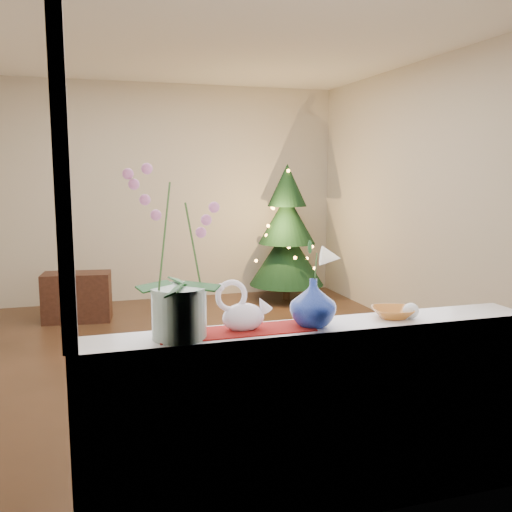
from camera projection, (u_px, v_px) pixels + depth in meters
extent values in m
plane|color=#342215|center=(207.00, 357.00, 5.02)|extent=(5.00, 5.00, 0.00)
cube|color=beige|center=(163.00, 193.00, 7.18)|extent=(4.50, 0.10, 2.70)
cube|color=beige|center=(328.00, 236.00, 2.46)|extent=(4.50, 0.10, 2.70)
cube|color=beige|center=(435.00, 200.00, 5.48)|extent=(0.10, 5.00, 2.70)
plane|color=white|center=(203.00, 37.00, 4.62)|extent=(5.00, 5.00, 0.00)
cube|color=white|center=(321.00, 431.00, 2.63)|extent=(2.20, 0.08, 0.88)
cube|color=white|center=(315.00, 329.00, 2.65)|extent=(2.20, 0.26, 0.04)
cube|color=maroon|center=(236.00, 331.00, 2.53)|extent=(0.70, 0.20, 0.01)
imported|color=navy|center=(313.00, 299.00, 2.61)|extent=(0.32, 0.32, 0.25)
sphere|color=silver|center=(411.00, 311.00, 2.76)|extent=(0.09, 0.09, 0.08)
imported|color=#AC6525|center=(393.00, 313.00, 2.77)|extent=(0.21, 0.21, 0.04)
cube|color=black|center=(77.00, 297.00, 6.21)|extent=(0.75, 0.45, 0.53)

